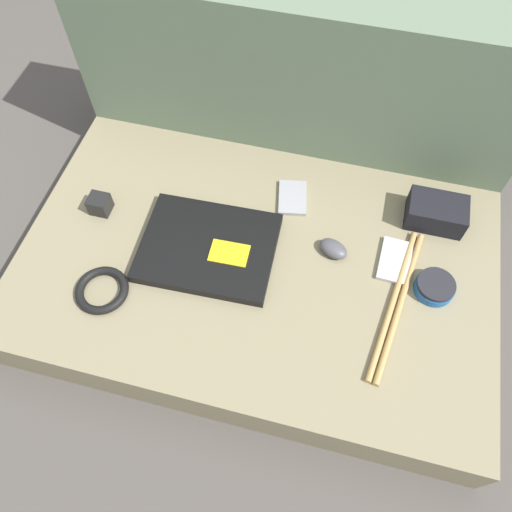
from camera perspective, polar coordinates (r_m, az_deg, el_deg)
name	(u,v)px	position (r m, az deg, el deg)	size (l,w,h in m)	color
ground_plane	(256,286)	(1.29, 0.00, -3.41)	(8.00, 8.00, 0.00)	#4C4742
couch_seat	(256,274)	(1.23, 0.00, -2.02)	(1.12, 0.70, 0.13)	#847A5B
couch_backrest	(299,88)	(1.36, 4.94, 18.63)	(1.12, 0.20, 0.53)	#60755B
laptop	(208,248)	(1.18, -5.47, 0.96)	(0.32, 0.26, 0.03)	black
computer_mouse	(333,249)	(1.19, 8.84, 0.83)	(0.08, 0.07, 0.03)	#4C4C51
speaker_puck	(435,287)	(1.19, 19.76, -3.34)	(0.09, 0.09, 0.03)	#1E569E
phone_silver	(395,261)	(1.21, 15.59, -0.53)	(0.08, 0.12, 0.01)	#B7B7BC
phone_black	(293,198)	(1.28, 4.19, 6.66)	(0.09, 0.12, 0.01)	#99999E
camera_pouch	(436,212)	(1.29, 19.89, 4.70)	(0.14, 0.09, 0.06)	black
charger_brick	(100,204)	(1.30, -17.43, 5.68)	(0.05, 0.05, 0.05)	black
cable_coil	(102,290)	(1.18, -17.19, -3.75)	(0.12, 0.12, 0.02)	black
drumstick_pair	(397,303)	(1.16, 15.77, -5.18)	(0.09, 0.39, 0.01)	tan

